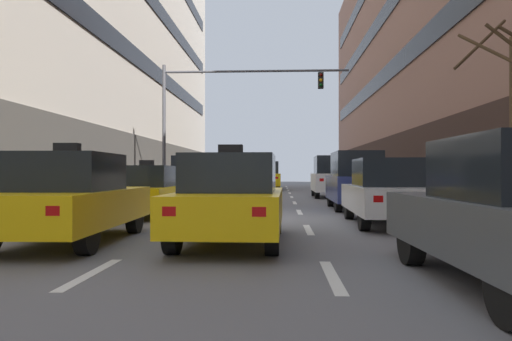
{
  "coord_description": "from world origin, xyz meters",
  "views": [
    {
      "loc": [
        0.91,
        -14.17,
        1.34
      ],
      "look_at": [
        -0.96,
        23.72,
        1.52
      ],
      "focal_mm": 33.22,
      "sensor_mm": 36.0,
      "label": 1
    }
  ],
  "objects_px": {
    "taxi_driving_1": "(267,176)",
    "taxi_driving_2": "(229,176)",
    "car_driving_0": "(195,179)",
    "taxi_driving_4": "(148,191)",
    "pedestrian_0": "(463,181)",
    "taxi_driving_3": "(232,199)",
    "pedestrian_1": "(400,181)",
    "car_driving_6": "(269,179)",
    "traffic_signal_0": "(219,103)",
    "car_parked_1": "(388,192)",
    "car_parked_2": "(356,181)",
    "car_parked_3": "(331,177)",
    "taxi_driving_5": "(70,199)"
  },
  "relations": [
    {
      "from": "taxi_driving_4",
      "to": "traffic_signal_0",
      "type": "height_order",
      "value": "traffic_signal_0"
    },
    {
      "from": "car_driving_6",
      "to": "car_parked_3",
      "type": "relative_size",
      "value": 0.93
    },
    {
      "from": "car_driving_0",
      "to": "taxi_driving_2",
      "type": "xyz_separation_m",
      "value": [
        -0.09,
        16.63,
        -0.01
      ]
    },
    {
      "from": "car_parked_1",
      "to": "pedestrian_0",
      "type": "height_order",
      "value": "pedestrian_0"
    },
    {
      "from": "taxi_driving_2",
      "to": "taxi_driving_3",
      "type": "xyz_separation_m",
      "value": [
        3.24,
        -30.17,
        -0.22
      ]
    },
    {
      "from": "taxi_driving_1",
      "to": "taxi_driving_2",
      "type": "relative_size",
      "value": 1.06
    },
    {
      "from": "car_driving_0",
      "to": "pedestrian_0",
      "type": "xyz_separation_m",
      "value": [
        9.42,
        -8.46,
        0.04
      ]
    },
    {
      "from": "taxi_driving_1",
      "to": "car_driving_6",
      "type": "xyz_separation_m",
      "value": [
        0.05,
        5.25,
        -0.31
      ]
    },
    {
      "from": "taxi_driving_4",
      "to": "car_driving_6",
      "type": "height_order",
      "value": "taxi_driving_4"
    },
    {
      "from": "car_parked_2",
      "to": "car_parked_3",
      "type": "distance_m",
      "value": 8.41
    },
    {
      "from": "taxi_driving_1",
      "to": "taxi_driving_2",
      "type": "height_order",
      "value": "taxi_driving_1"
    },
    {
      "from": "car_parked_1",
      "to": "car_parked_2",
      "type": "bearing_deg",
      "value": 89.99
    },
    {
      "from": "taxi_driving_2",
      "to": "car_driving_6",
      "type": "distance_m",
      "value": 4.34
    },
    {
      "from": "car_driving_0",
      "to": "car_driving_6",
      "type": "distance_m",
      "value": 19.74
    },
    {
      "from": "taxi_driving_2",
      "to": "pedestrian_1",
      "type": "height_order",
      "value": "taxi_driving_2"
    },
    {
      "from": "taxi_driving_5",
      "to": "car_parked_1",
      "type": "xyz_separation_m",
      "value": [
        6.8,
        3.46,
        -0.01
      ]
    },
    {
      "from": "pedestrian_0",
      "to": "taxi_driving_2",
      "type": "bearing_deg",
      "value": 110.75
    },
    {
      "from": "taxi_driving_1",
      "to": "pedestrian_0",
      "type": "distance_m",
      "value": 23.55
    },
    {
      "from": "car_driving_6",
      "to": "car_parked_2",
      "type": "distance_m",
      "value": 24.73
    },
    {
      "from": "taxi_driving_4",
      "to": "car_driving_6",
      "type": "bearing_deg",
      "value": 83.41
    },
    {
      "from": "car_driving_6",
      "to": "pedestrian_0",
      "type": "distance_m",
      "value": 28.63
    },
    {
      "from": "car_parked_2",
      "to": "car_driving_0",
      "type": "bearing_deg",
      "value": 144.1
    },
    {
      "from": "car_parked_1",
      "to": "car_parked_2",
      "type": "height_order",
      "value": "car_parked_2"
    },
    {
      "from": "taxi_driving_2",
      "to": "taxi_driving_3",
      "type": "distance_m",
      "value": 30.34
    },
    {
      "from": "traffic_signal_0",
      "to": "taxi_driving_1",
      "type": "bearing_deg",
      "value": 79.58
    },
    {
      "from": "car_driving_0",
      "to": "car_driving_6",
      "type": "relative_size",
      "value": 1.04
    },
    {
      "from": "car_driving_0",
      "to": "taxi_driving_3",
      "type": "xyz_separation_m",
      "value": [
        3.15,
        -13.53,
        -0.23
      ]
    },
    {
      "from": "taxi_driving_5",
      "to": "traffic_signal_0",
      "type": "height_order",
      "value": "traffic_signal_0"
    },
    {
      "from": "pedestrian_1",
      "to": "car_parked_2",
      "type": "bearing_deg",
      "value": -133.73
    },
    {
      "from": "taxi_driving_2",
      "to": "car_parked_2",
      "type": "bearing_deg",
      "value": -72.14
    },
    {
      "from": "taxi_driving_1",
      "to": "car_parked_3",
      "type": "bearing_deg",
      "value": -70.84
    },
    {
      "from": "taxi_driving_1",
      "to": "car_parked_2",
      "type": "xyz_separation_m",
      "value": [
        3.75,
        -19.2,
        -0.05
      ]
    },
    {
      "from": "taxi_driving_1",
      "to": "car_driving_6",
      "type": "distance_m",
      "value": 5.26
    },
    {
      "from": "car_parked_2",
      "to": "car_parked_3",
      "type": "bearing_deg",
      "value": 90.0
    },
    {
      "from": "taxi_driving_4",
      "to": "car_parked_2",
      "type": "relative_size",
      "value": 0.95
    },
    {
      "from": "taxi_driving_4",
      "to": "car_driving_6",
      "type": "xyz_separation_m",
      "value": [
        3.18,
        27.55,
        0.02
      ]
    },
    {
      "from": "pedestrian_1",
      "to": "car_driving_0",
      "type": "bearing_deg",
      "value": 163.46
    },
    {
      "from": "taxi_driving_1",
      "to": "taxi_driving_2",
      "type": "xyz_separation_m",
      "value": [
        -3.21,
        2.4,
        -0.05
      ]
    },
    {
      "from": "car_parked_2",
      "to": "pedestrian_1",
      "type": "xyz_separation_m",
      "value": [
        2.18,
        2.28,
        -0.05
      ]
    },
    {
      "from": "car_driving_0",
      "to": "pedestrian_1",
      "type": "bearing_deg",
      "value": -16.54
    },
    {
      "from": "car_parked_2",
      "to": "traffic_signal_0",
      "type": "distance_m",
      "value": 10.06
    },
    {
      "from": "car_driving_0",
      "to": "taxi_driving_3",
      "type": "relative_size",
      "value": 0.99
    },
    {
      "from": "taxi_driving_1",
      "to": "pedestrian_1",
      "type": "distance_m",
      "value": 17.93
    },
    {
      "from": "pedestrian_1",
      "to": "car_driving_6",
      "type": "bearing_deg",
      "value": 104.85
    },
    {
      "from": "taxi_driving_4",
      "to": "pedestrian_1",
      "type": "distance_m",
      "value": 10.54
    },
    {
      "from": "car_driving_0",
      "to": "traffic_signal_0",
      "type": "relative_size",
      "value": 0.46
    },
    {
      "from": "car_driving_0",
      "to": "taxi_driving_4",
      "type": "distance_m",
      "value": 8.07
    },
    {
      "from": "taxi_driving_1",
      "to": "car_parked_2",
      "type": "height_order",
      "value": "taxi_driving_1"
    },
    {
      "from": "taxi_driving_2",
      "to": "taxi_driving_4",
      "type": "xyz_separation_m",
      "value": [
        0.09,
        -24.7,
        -0.28
      ]
    },
    {
      "from": "taxi_driving_1",
      "to": "car_driving_6",
      "type": "height_order",
      "value": "taxi_driving_1"
    }
  ]
}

